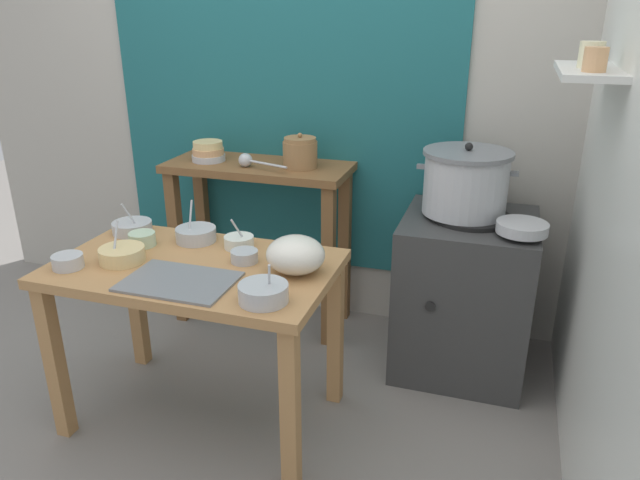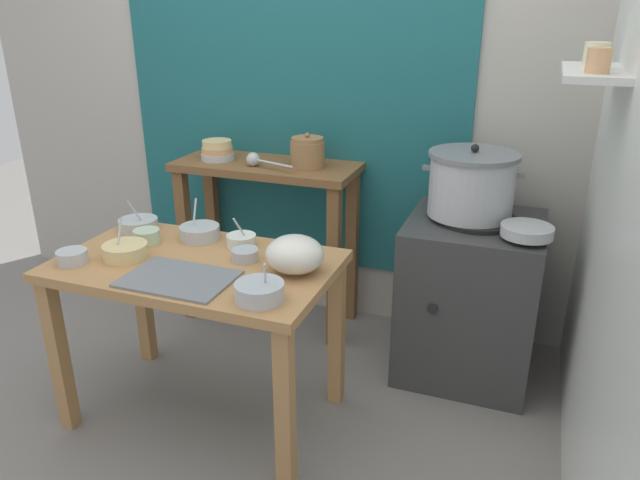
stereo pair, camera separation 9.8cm
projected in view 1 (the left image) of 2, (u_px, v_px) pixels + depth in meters
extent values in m
plane|color=gray|center=(234.00, 412.00, 2.60)|extent=(9.00, 9.00, 0.00)
cube|color=#B2ADA3|center=(330.00, 80.00, 3.07)|extent=(4.40, 0.10, 2.60)
cube|color=#1E6066|center=(281.00, 70.00, 3.07)|extent=(1.90, 0.02, 2.10)
cube|color=silver|center=(636.00, 127.00, 1.90)|extent=(0.10, 3.20, 2.60)
cube|color=silver|center=(588.00, 71.00, 2.07)|extent=(0.20, 0.56, 0.02)
cylinder|color=tan|center=(595.00, 59.00, 1.91)|extent=(0.08, 0.08, 0.08)
cylinder|color=beige|center=(591.00, 55.00, 2.03)|extent=(0.08, 0.08, 0.09)
cube|color=#B27F4C|center=(194.00, 268.00, 2.33)|extent=(1.10, 0.66, 0.04)
cube|color=#B27F4C|center=(55.00, 363.00, 2.36)|extent=(0.06, 0.06, 0.68)
cube|color=#B27F4C|center=(290.00, 411.00, 2.08)|extent=(0.06, 0.06, 0.68)
cube|color=#B27F4C|center=(136.00, 300.00, 2.86)|extent=(0.06, 0.06, 0.68)
cube|color=#B27F4C|center=(335.00, 333.00, 2.57)|extent=(0.06, 0.06, 0.68)
cube|color=brown|center=(258.00, 167.00, 3.07)|extent=(0.96, 0.40, 0.04)
cube|color=brown|center=(177.00, 249.00, 3.23)|extent=(0.06, 0.06, 0.86)
cube|color=brown|center=(328.00, 268.00, 2.98)|extent=(0.06, 0.06, 0.86)
cube|color=brown|center=(204.00, 230.00, 3.49)|extent=(0.06, 0.06, 0.86)
cube|color=brown|center=(344.00, 247.00, 3.25)|extent=(0.06, 0.06, 0.86)
cube|color=#383838|center=(463.00, 294.00, 2.83)|extent=(0.60, 0.60, 0.76)
cylinder|color=black|center=(471.00, 217.00, 2.69)|extent=(0.36, 0.36, 0.02)
cylinder|color=black|center=(430.00, 306.00, 2.57)|extent=(0.04, 0.02, 0.04)
cylinder|color=#B7BABF|center=(465.00, 184.00, 2.66)|extent=(0.37, 0.37, 0.27)
cylinder|color=slate|center=(468.00, 153.00, 2.61)|extent=(0.40, 0.40, 0.02)
sphere|color=black|center=(469.00, 147.00, 2.60)|extent=(0.04, 0.04, 0.04)
cube|color=slate|center=(421.00, 166.00, 2.69)|extent=(0.04, 0.02, 0.02)
cube|color=slate|center=(515.00, 174.00, 2.58)|extent=(0.04, 0.02, 0.02)
cylinder|color=olive|center=(300.00, 154.00, 2.97)|extent=(0.17, 0.17, 0.13)
cylinder|color=olive|center=(300.00, 140.00, 2.95)|extent=(0.16, 0.16, 0.02)
sphere|color=olive|center=(300.00, 135.00, 2.94)|extent=(0.02, 0.02, 0.02)
cylinder|color=#B7BABF|center=(209.00, 158.00, 3.12)|extent=(0.17, 0.17, 0.03)
cylinder|color=tan|center=(208.00, 151.00, 3.10)|extent=(0.16, 0.16, 0.03)
cylinder|color=#E5C684|center=(208.00, 145.00, 3.09)|extent=(0.15, 0.15, 0.04)
sphere|color=#B7BABF|center=(245.00, 160.00, 2.99)|extent=(0.07, 0.07, 0.07)
cylinder|color=#B7BABF|center=(268.00, 164.00, 2.91)|extent=(0.22, 0.08, 0.01)
cube|color=slate|center=(179.00, 281.00, 2.16)|extent=(0.40, 0.28, 0.01)
ellipsoid|color=silver|center=(296.00, 254.00, 2.23)|extent=(0.22, 0.21, 0.14)
cylinder|color=#B7BABF|center=(522.00, 228.00, 2.47)|extent=(0.21, 0.21, 0.04)
cylinder|color=#E5C684|center=(122.00, 255.00, 2.34)|extent=(0.18, 0.18, 0.06)
cylinder|color=beige|center=(121.00, 249.00, 2.33)|extent=(0.15, 0.15, 0.01)
cylinder|color=#B7BABF|center=(115.00, 242.00, 2.32)|extent=(0.03, 0.09, 0.16)
cylinder|color=silver|center=(239.00, 242.00, 2.47)|extent=(0.12, 0.12, 0.05)
cylinder|color=#337238|center=(239.00, 238.00, 2.46)|extent=(0.10, 0.10, 0.01)
cylinder|color=#B7BABF|center=(241.00, 233.00, 2.44)|extent=(0.05, 0.07, 0.14)
cylinder|color=#B7D1AD|center=(142.00, 239.00, 2.49)|extent=(0.11, 0.11, 0.06)
cylinder|color=#337238|center=(142.00, 234.00, 2.48)|extent=(0.09, 0.09, 0.01)
cylinder|color=#B7BABF|center=(196.00, 234.00, 2.54)|extent=(0.17, 0.17, 0.06)
cylinder|color=brown|center=(196.00, 229.00, 2.53)|extent=(0.15, 0.15, 0.01)
cylinder|color=#B7BABF|center=(190.00, 221.00, 2.52)|extent=(0.02, 0.08, 0.17)
cylinder|color=#B7BABF|center=(132.00, 227.00, 2.63)|extent=(0.17, 0.17, 0.05)
cylinder|color=#BFB28C|center=(132.00, 223.00, 2.62)|extent=(0.15, 0.15, 0.01)
cylinder|color=#B7BABF|center=(132.00, 218.00, 2.59)|extent=(0.06, 0.06, 0.15)
cylinder|color=#B7BABF|center=(263.00, 293.00, 2.02)|extent=(0.17, 0.17, 0.06)
cylinder|color=#337238|center=(263.00, 286.00, 2.01)|extent=(0.15, 0.15, 0.01)
cylinder|color=#B7BABF|center=(269.00, 281.00, 2.01)|extent=(0.04, 0.06, 0.15)
cylinder|color=#B7BABF|center=(244.00, 256.00, 2.33)|extent=(0.11, 0.11, 0.05)
cylinder|color=maroon|center=(244.00, 252.00, 2.33)|extent=(0.09, 0.09, 0.01)
cylinder|color=#B7BABF|center=(68.00, 261.00, 2.28)|extent=(0.12, 0.12, 0.05)
cylinder|color=#BFB28C|center=(67.00, 257.00, 2.27)|extent=(0.10, 0.10, 0.01)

